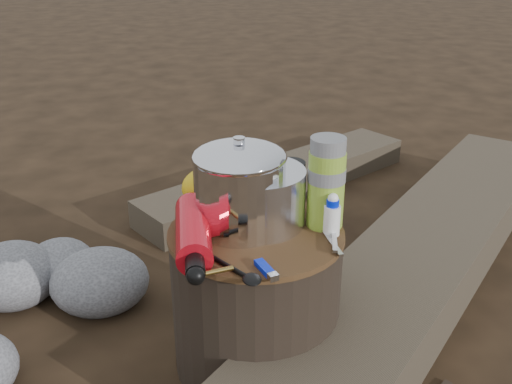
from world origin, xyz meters
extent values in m
plane|color=black|center=(0.00, 0.00, 0.00)|extent=(60.00, 60.00, 0.00)
cylinder|color=black|center=(0.00, 0.00, 0.19)|extent=(0.41, 0.41, 0.38)
cube|color=#403629|center=(0.63, 0.31, 0.08)|extent=(1.63, 1.63, 0.17)
cube|color=#403629|center=(0.31, 1.03, 0.05)|extent=(1.26, 0.86, 0.11)
cylinder|color=silver|center=(0.01, 0.04, 0.45)|extent=(0.22, 0.22, 0.14)
cylinder|color=silver|center=(-0.03, 0.03, 0.49)|extent=(0.21, 0.21, 0.21)
cylinder|color=#86AC2F|center=(0.17, 0.00, 0.49)|extent=(0.09, 0.09, 0.22)
cylinder|color=black|center=(0.11, 0.13, 0.44)|extent=(0.07, 0.07, 0.11)
ellipsoid|color=gold|center=(-0.08, 0.15, 0.43)|extent=(0.15, 0.13, 0.11)
cube|color=#161D52|center=(-0.02, 0.15, 0.45)|extent=(0.12, 0.04, 0.15)
cube|color=#061FD7|center=(-0.02, -0.17, 0.39)|extent=(0.04, 0.08, 0.01)
cylinder|color=white|center=(0.17, -0.05, 0.43)|extent=(0.04, 0.04, 0.09)
camera|label=1|loc=(-0.23, -1.20, 1.03)|focal=41.30mm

